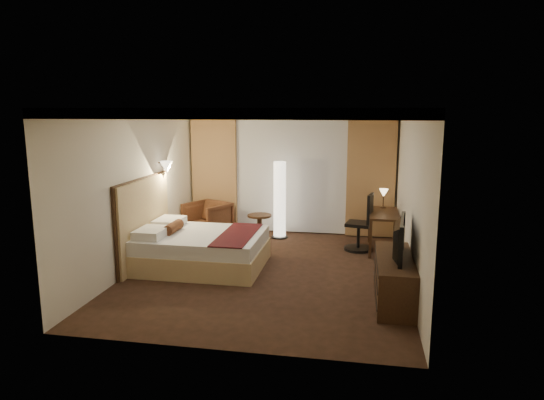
% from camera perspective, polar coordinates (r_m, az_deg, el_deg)
% --- Properties ---
extents(floor, '(4.50, 5.50, 0.01)m').
position_cam_1_polar(floor, '(8.23, -0.51, -8.40)').
color(floor, black).
rests_on(floor, ground).
extents(ceiling, '(4.50, 5.50, 0.01)m').
position_cam_1_polar(ceiling, '(7.78, -0.54, 10.74)').
color(ceiling, white).
rests_on(ceiling, back_wall).
extents(back_wall, '(4.50, 0.02, 2.70)m').
position_cam_1_polar(back_wall, '(10.58, 2.30, 3.38)').
color(back_wall, silver).
rests_on(back_wall, floor).
extents(left_wall, '(0.02, 5.50, 2.70)m').
position_cam_1_polar(left_wall, '(8.61, -15.40, 1.32)').
color(left_wall, silver).
rests_on(left_wall, floor).
extents(right_wall, '(0.02, 5.50, 2.70)m').
position_cam_1_polar(right_wall, '(7.80, 15.94, 0.36)').
color(right_wall, silver).
rests_on(right_wall, floor).
extents(crown_molding, '(4.50, 5.50, 0.12)m').
position_cam_1_polar(crown_molding, '(7.78, -0.54, 10.30)').
color(crown_molding, black).
rests_on(crown_molding, ceiling).
extents(soffit, '(4.50, 0.50, 0.20)m').
position_cam_1_polar(soffit, '(10.25, 2.15, 10.16)').
color(soffit, white).
rests_on(soffit, ceiling).
extents(curtain_sheer, '(2.48, 0.04, 2.45)m').
position_cam_1_polar(curtain_sheer, '(10.52, 2.23, 2.79)').
color(curtain_sheer, silver).
rests_on(curtain_sheer, back_wall).
extents(curtain_left_drape, '(1.00, 0.14, 2.45)m').
position_cam_1_polar(curtain_left_drape, '(10.83, -6.77, 2.95)').
color(curtain_left_drape, '#B37F51').
rests_on(curtain_left_drape, back_wall).
extents(curtain_right_drape, '(1.00, 0.14, 2.45)m').
position_cam_1_polar(curtain_right_drape, '(10.36, 11.54, 2.46)').
color(curtain_right_drape, '#B37F51').
rests_on(curtain_right_drape, back_wall).
extents(wall_sconce, '(0.24, 0.24, 0.24)m').
position_cam_1_polar(wall_sconce, '(9.28, -12.30, 3.80)').
color(wall_sconce, white).
rests_on(wall_sconce, left_wall).
extents(bed, '(2.08, 1.62, 0.61)m').
position_cam_1_polar(bed, '(8.47, -8.16, -5.81)').
color(bed, white).
rests_on(bed, floor).
extents(headboard, '(0.12, 1.92, 1.50)m').
position_cam_1_polar(headboard, '(8.74, -14.78, -2.52)').
color(headboard, tan).
rests_on(headboard, floor).
extents(armchair, '(1.05, 1.03, 0.82)m').
position_cam_1_polar(armchair, '(10.41, -7.61, -2.07)').
color(armchair, '#442814').
rests_on(armchair, floor).
extents(side_table, '(0.50, 0.50, 0.55)m').
position_cam_1_polar(side_table, '(10.03, -1.47, -3.27)').
color(side_table, black).
rests_on(side_table, floor).
extents(floor_lamp, '(0.34, 0.34, 1.63)m').
position_cam_1_polar(floor_lamp, '(10.14, 0.91, 0.02)').
color(floor_lamp, white).
rests_on(floor_lamp, floor).
extents(desk, '(0.55, 1.21, 0.75)m').
position_cam_1_polar(desk, '(9.55, 12.95, -3.64)').
color(desk, black).
rests_on(desk, floor).
extents(desk_lamp, '(0.18, 0.18, 0.34)m').
position_cam_1_polar(desk_lamp, '(9.88, 12.97, 0.07)').
color(desk_lamp, '#FFD899').
rests_on(desk_lamp, desk).
extents(office_chair, '(0.63, 0.63, 1.12)m').
position_cam_1_polar(office_chair, '(9.45, 10.18, -2.54)').
color(office_chair, black).
rests_on(office_chair, floor).
extents(dresser, '(0.50, 1.65, 0.64)m').
position_cam_1_polar(dresser, '(7.16, 14.17, -8.99)').
color(dresser, black).
rests_on(dresser, floor).
extents(television, '(0.70, 1.10, 0.14)m').
position_cam_1_polar(television, '(6.98, 14.16, -4.18)').
color(television, black).
rests_on(television, dresser).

